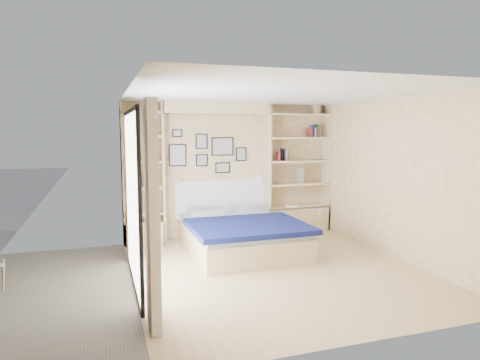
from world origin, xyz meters
name	(u,v)px	position (x,y,z in m)	size (l,w,h in m)	color
ground	(275,269)	(0.00, 0.00, 0.00)	(4.50, 4.50, 0.00)	tan
room_shell	(221,184)	(-0.39, 1.52, 1.08)	(4.50, 4.50, 4.50)	beige
bed	(241,234)	(-0.16, 1.09, 0.28)	(1.81, 2.27, 1.07)	beige
photo_gallery	(207,152)	(-0.45, 2.22, 1.60)	(1.48, 0.02, 0.82)	black
reading_lamps	(218,180)	(-0.30, 2.00, 1.10)	(1.92, 0.12, 0.15)	silver
shelf_decor	(287,146)	(1.11, 2.07, 1.69)	(3.52, 0.23, 2.03)	maroon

